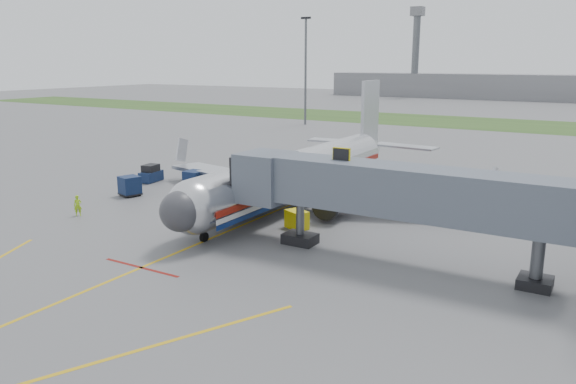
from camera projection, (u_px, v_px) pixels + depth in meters
The scene contains 15 objects.
ground at pixel (185, 249), 37.47m from camera, with size 400.00×400.00×0.00m, color #565659.
grass_strip at pixel (484, 123), 112.61m from camera, with size 300.00×25.00×0.01m, color #2D4C1E.
apron_markings at pixel (97, 286), 31.29m from camera, with size 21.52×50.00×0.01m.
airliner at pixel (299, 172), 49.60m from camera, with size 32.10×35.67×10.25m.
jet_bridge at pixel (398, 192), 34.18m from camera, with size 25.30×4.00×6.90m.
light_mast_left at pixel (306, 69), 108.48m from camera, with size 2.00×0.44×20.40m.
distant_terminal at pixel (508, 87), 183.50m from camera, with size 120.00×14.00×8.00m, color slate.
control_tower at pixel (416, 46), 191.31m from camera, with size 4.00×4.00×30.00m.
baggage_tug at pixel (151, 174), 58.23m from camera, with size 1.66×2.73×1.80m.
baggage_cart_a at pixel (263, 192), 50.46m from camera, with size 1.55×1.55×1.53m.
baggage_cart_b at pixel (130, 186), 52.08m from camera, with size 2.14×2.14×1.85m.
baggage_cart_c at pixel (194, 180), 54.56m from camera, with size 1.78×1.78×1.87m.
belt_loader at pixel (224, 211), 44.94m from camera, with size 1.56×4.44×2.15m.
ground_power_cart at pixel (297, 220), 41.99m from camera, with size 2.02×1.73×1.36m.
ramp_worker at pixel (78, 206), 45.38m from camera, with size 0.62×0.41×1.70m, color #97D218.
Camera 1 is at (24.22, -26.99, 12.28)m, focal length 35.00 mm.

